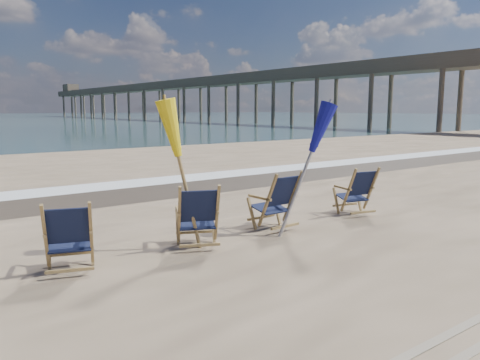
{
  "coord_description": "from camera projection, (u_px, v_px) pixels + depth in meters",
  "views": [
    {
      "loc": [
        -4.86,
        -4.4,
        2.15
      ],
      "look_at": [
        0.0,
        2.2,
        0.9
      ],
      "focal_mm": 35.0,
      "sensor_mm": 36.0,
      "label": 1
    }
  ],
  "objects": [
    {
      "name": "beach_chair_3",
      "position": [
        371.0,
        190.0,
        9.52
      ],
      "size": [
        0.79,
        0.85,
        1.01
      ],
      "primitive_type": null,
      "rotation": [
        0.0,
        0.0,
        2.92
      ],
      "color": "#121936",
      "rests_on": "ground"
    },
    {
      "name": "umbrella_yellow",
      "position": [
        184.0,
        134.0,
        6.96
      ],
      "size": [
        0.3,
        0.3,
        2.31
      ],
      "color": "olive",
      "rests_on": "ground"
    },
    {
      "name": "wet_sand_strip",
      "position": [
        135.0,
        193.0,
        12.09
      ],
      "size": [
        200.0,
        2.6,
        0.0
      ],
      "primitive_type": "cube",
      "color": "#42362A",
      "rests_on": "ground"
    },
    {
      "name": "beach_chair_2",
      "position": [
        293.0,
        199.0,
        8.43
      ],
      "size": [
        0.72,
        0.8,
        1.08
      ],
      "primitive_type": null,
      "rotation": [
        0.0,
        0.0,
        3.18
      ],
      "color": "#121936",
      "rests_on": "ground"
    },
    {
      "name": "surf_foam",
      "position": [
        113.0,
        185.0,
        13.28
      ],
      "size": [
        200.0,
        1.4,
        0.01
      ],
      "primitive_type": "cube",
      "color": "silver",
      "rests_on": "ground"
    },
    {
      "name": "beach_chair_1",
      "position": [
        217.0,
        216.0,
        7.2
      ],
      "size": [
        0.91,
        0.95,
        1.04
      ],
      "primitive_type": null,
      "rotation": [
        0.0,
        0.0,
        2.72
      ],
      "color": "#121936",
      "rests_on": "ground"
    },
    {
      "name": "beach_chair_0",
      "position": [
        91.0,
        236.0,
        6.12
      ],
      "size": [
        0.84,
        0.89,
        1.0
      ],
      "primitive_type": null,
      "rotation": [
        0.0,
        0.0,
        2.81
      ],
      "color": "#121936",
      "rests_on": "ground"
    },
    {
      "name": "umbrella_blue",
      "position": [
        303.0,
        129.0,
        7.76
      ],
      "size": [
        0.3,
        0.3,
        2.36
      ],
      "color": "#A5A5AD",
      "rests_on": "ground"
    },
    {
      "name": "fishing_pier",
      "position": [
        176.0,
        95.0,
        87.16
      ],
      "size": [
        4.4,
        140.0,
        9.3
      ],
      "primitive_type": null,
      "color": "brown",
      "rests_on": "ground"
    }
  ]
}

